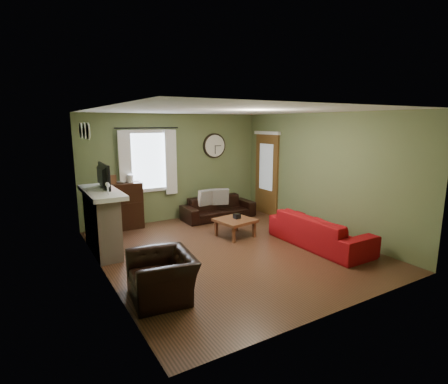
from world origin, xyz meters
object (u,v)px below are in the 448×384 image
coffee_table (235,228)px  sofa_brown (218,208)px  sofa_red (319,231)px  bookshelf (122,206)px  armchair (162,276)px

coffee_table → sofa_brown: bearing=73.7°
sofa_red → bookshelf: bearing=44.4°
sofa_brown → armchair: bearing=-130.6°
sofa_brown → coffee_table: bearing=-106.3°
sofa_brown → sofa_red: sofa_red is taller
bookshelf → sofa_brown: (2.34, -0.31, -0.26)m
sofa_brown → coffee_table: (-0.42, -1.45, -0.08)m
bookshelf → armchair: (-0.38, -3.47, -0.22)m
armchair → sofa_red: bearing=103.0°
armchair → coffee_table: bearing=133.5°
sofa_brown → armchair: armchair is taller
bookshelf → sofa_red: 4.33m
sofa_red → coffee_table: bearing=39.8°
bookshelf → armchair: 3.50m
bookshelf → sofa_brown: 2.37m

